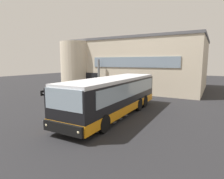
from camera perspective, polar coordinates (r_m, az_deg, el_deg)
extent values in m
cube|color=#232326|center=(17.49, -4.54, -4.19)|extent=(80.00, 90.00, 0.02)
cube|color=silver|center=(11.74, -12.84, -10.68)|extent=(4.40, 0.36, 0.01)
cube|color=silver|center=(12.38, -10.02, -9.58)|extent=(4.40, 0.36, 0.01)
cube|color=silver|center=(13.05, -7.50, -8.57)|extent=(4.40, 0.36, 0.01)
cube|color=silver|center=(13.75, -5.24, -7.64)|extent=(4.40, 0.36, 0.01)
cube|color=silver|center=(14.48, -3.21, -6.80)|extent=(4.40, 0.36, 0.01)
cube|color=beige|center=(27.86, 9.33, 7.27)|extent=(16.66, 12.00, 6.58)
cube|color=#56565B|center=(28.00, 9.50, 14.32)|extent=(16.86, 12.20, 0.30)
cylinder|color=beige|center=(26.99, -10.85, 7.19)|extent=(4.40, 4.40, 6.58)
cube|color=black|center=(24.85, -6.22, 2.37)|extent=(1.80, 0.16, 2.40)
cube|color=gray|center=(21.86, 6.38, 8.37)|extent=(10.66, 0.10, 1.20)
cylinder|color=slate|center=(23.49, -4.10, 4.15)|extent=(0.28, 0.28, 4.11)
cube|color=black|center=(13.38, 0.61, -1.81)|extent=(2.62, 10.35, 2.15)
cube|color=orange|center=(13.55, 0.61, -5.14)|extent=(2.66, 10.39, 0.55)
cube|color=silver|center=(13.23, 0.62, 3.21)|extent=(2.52, 10.15, 0.20)
cube|color=#8C9EAD|center=(9.17, -14.71, -3.04)|extent=(2.35, 0.14, 1.05)
cube|color=#8C9EAD|center=(13.02, 6.27, 0.08)|extent=(0.10, 9.13, 0.95)
cube|color=#8C9EAD|center=(14.21, -3.42, 0.82)|extent=(0.10, 9.13, 0.95)
cube|color=black|center=(9.10, -14.79, -0.85)|extent=(2.15, 0.12, 0.28)
cube|color=black|center=(9.45, -14.94, -11.50)|extent=(2.45, 0.22, 0.52)
sphere|color=beige|center=(8.77, -10.15, -12.79)|extent=(0.18, 0.18, 0.18)
sphere|color=beige|center=(10.12, -19.37, -10.22)|extent=(0.18, 0.18, 0.18)
cylinder|color=#B7B7BF|center=(10.34, -20.00, -1.15)|extent=(0.40, 0.05, 0.05)
cube|color=black|center=(10.49, -20.72, -1.05)|extent=(0.04, 0.20, 0.28)
cylinder|color=black|center=(10.21, -2.57, -10.45)|extent=(0.31, 1.00, 1.00)
cylinder|color=black|center=(11.56, -12.68, -8.39)|extent=(0.31, 1.00, 1.00)
cylinder|color=black|center=(14.86, 8.23, -4.51)|extent=(0.31, 1.00, 1.00)
cylinder|color=black|center=(15.81, 0.22, -3.63)|extent=(0.31, 1.00, 1.00)
cylinder|color=black|center=(16.05, 9.87, -3.57)|extent=(0.31, 1.00, 1.00)
cylinder|color=black|center=(16.94, 2.33, -2.82)|extent=(0.31, 1.00, 1.00)
cylinder|color=#1E2338|center=(22.83, -2.78, -0.09)|extent=(0.15, 0.15, 0.85)
cylinder|color=#1E2338|center=(22.98, -3.11, -0.04)|extent=(0.15, 0.15, 0.85)
cube|color=#338C4C|center=(22.81, -2.96, 1.72)|extent=(0.43, 0.32, 0.58)
sphere|color=tan|center=(22.76, -2.96, 2.77)|extent=(0.23, 0.23, 0.23)
cylinder|color=#338C4C|center=(22.63, -2.53, 1.54)|extent=(0.09, 0.09, 0.55)
cylinder|color=#338C4C|center=(23.00, -3.37, 1.64)|extent=(0.09, 0.09, 0.55)
cylinder|color=#1E2338|center=(22.05, -1.90, -0.39)|extent=(0.15, 0.15, 0.85)
cylinder|color=#1E2338|center=(22.23, -2.06, -0.31)|extent=(0.15, 0.15, 0.85)
cube|color=#4C4751|center=(22.04, -1.99, 1.49)|extent=(0.43, 0.41, 0.58)
sphere|color=tan|center=(21.99, -2.00, 2.57)|extent=(0.23, 0.23, 0.23)
cylinder|color=#4C4751|center=(21.81, -1.78, 1.28)|extent=(0.09, 0.09, 0.55)
cylinder|color=#4C4751|center=(22.28, -2.20, 1.43)|extent=(0.09, 0.09, 0.55)
cylinder|color=#1E2338|center=(21.98, 1.08, -0.41)|extent=(0.15, 0.15, 0.85)
cylinder|color=#1E2338|center=(22.17, 0.98, -0.33)|extent=(0.15, 0.15, 0.85)
cube|color=#B23333|center=(21.98, 1.03, 1.47)|extent=(0.41, 0.43, 0.58)
sphere|color=tan|center=(21.93, 1.04, 2.56)|extent=(0.23, 0.23, 0.23)
cylinder|color=#B23333|center=(21.74, 1.16, 1.26)|extent=(0.09, 0.09, 0.55)
cylinder|color=#B23333|center=(22.22, 0.91, 1.42)|extent=(0.09, 0.09, 0.55)
cube|color=black|center=(22.01, 1.47, 1.43)|extent=(0.33, 0.35, 0.44)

